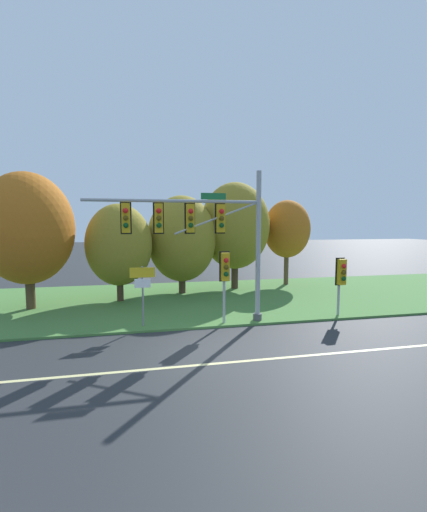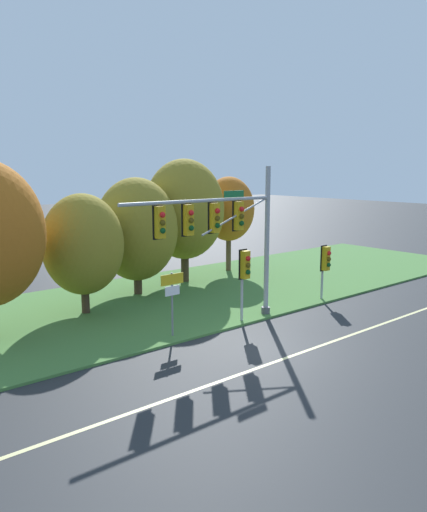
# 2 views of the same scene
# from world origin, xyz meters

# --- Properties ---
(ground_plane) EXTENTS (160.00, 160.00, 0.00)m
(ground_plane) POSITION_xyz_m (0.00, 0.00, 0.00)
(ground_plane) COLOR #282B2D
(lane_stripe) EXTENTS (36.00, 0.16, 0.01)m
(lane_stripe) POSITION_xyz_m (0.00, -1.20, 0.00)
(lane_stripe) COLOR beige
(lane_stripe) RESTS_ON ground
(grass_verge) EXTENTS (48.00, 11.50, 0.10)m
(grass_verge) POSITION_xyz_m (0.00, 8.25, 0.05)
(grass_verge) COLOR #477A38
(grass_verge) RESTS_ON ground
(traffic_signal_mast) EXTENTS (7.73, 0.49, 6.77)m
(traffic_signal_mast) POSITION_xyz_m (0.44, 3.02, 4.35)
(traffic_signal_mast) COLOR #9EA0A5
(traffic_signal_mast) RESTS_ON grass_verge
(pedestrian_signal_near_kerb) EXTENTS (0.46, 0.55, 2.81)m
(pedestrian_signal_near_kerb) POSITION_xyz_m (7.17, 2.88, 2.09)
(pedestrian_signal_near_kerb) COLOR #9EA0A5
(pedestrian_signal_near_kerb) RESTS_ON grass_verge
(pedestrian_signal_further_along) EXTENTS (0.46, 0.55, 3.22)m
(pedestrian_signal_further_along) POSITION_xyz_m (1.42, 2.77, 2.45)
(pedestrian_signal_further_along) COLOR #9EA0A5
(pedestrian_signal_further_along) RESTS_ON grass_verge
(route_sign_post) EXTENTS (1.07, 0.08, 2.60)m
(route_sign_post) POSITION_xyz_m (-2.13, 3.20, 1.89)
(route_sign_post) COLOR slate
(route_sign_post) RESTS_ON grass_verge
(tree_left_of_mast) EXTENTS (3.73, 3.73, 5.56)m
(tree_left_of_mast) POSITION_xyz_m (-3.38, 8.49, 3.32)
(tree_left_of_mast) COLOR #423021
(tree_left_of_mast) RESTS_ON grass_verge
(tree_behind_signpost) EXTENTS (4.36, 4.36, 6.21)m
(tree_behind_signpost) POSITION_xyz_m (0.39, 10.04, 3.58)
(tree_behind_signpost) COLOR #423021
(tree_behind_signpost) RESTS_ON grass_verge
(tree_mid_verge) EXTENTS (4.68, 4.68, 7.22)m
(tree_mid_verge) POSITION_xyz_m (4.12, 10.83, 4.38)
(tree_mid_verge) COLOR #423021
(tree_mid_verge) RESTS_ON grass_verge
(tree_tall_centre) EXTENTS (3.34, 3.34, 6.15)m
(tree_tall_centre) POSITION_xyz_m (8.26, 11.61, 4.14)
(tree_tall_centre) COLOR brown
(tree_tall_centre) RESTS_ON grass_verge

